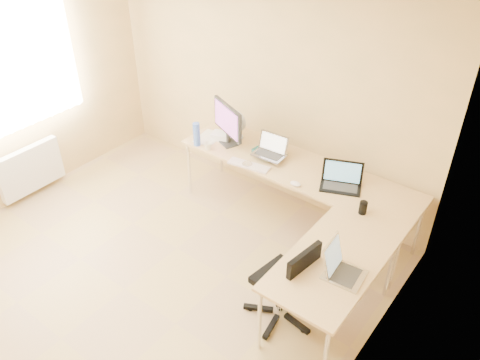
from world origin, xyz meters
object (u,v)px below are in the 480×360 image
Objects in this scene: office_chair at (283,274)px; keyboard at (249,165)px; desk_return at (329,291)px; laptop_center at (269,146)px; desk_main at (295,195)px; mug at (208,146)px; laptop_black at (342,177)px; monitor at (228,124)px; laptop_return at (346,265)px; desk_fan at (239,125)px; water_bottle at (197,134)px.

keyboard is at bearing 147.18° from office_chair.
desk_return is 1.68m from laptop_center.
desk_main is 2.04× the size of desk_return.
mug reaches higher than keyboard.
desk_return is at bearing -19.91° from mug.
desk_return is at bearing -88.07° from laptop_black.
office_chair is at bearing -14.02° from monitor.
keyboard is 1.73m from laptop_return.
mug is (-1.94, 0.70, 0.41)m from desk_return.
monitor is at bearing 156.92° from laptop_black.
desk_fan is (0.01, 0.17, -0.08)m from monitor.
desk_fan reaches higher than desk_return.
laptop_black is 1.52m from mug.
desk_return is 2.27m from water_bottle.
water_bottle is at bearing -166.88° from laptop_center.
laptop_center is at bearing 143.87° from desk_return.
monitor reaches higher than keyboard.
desk_main is 1.65m from laptop_return.
laptop_black is 1.20m from laptop_return.
laptop_return is at bearing -44.44° from desk_main.
keyboard is at bearing -143.75° from desk_main.
laptop_center is (0.56, -0.00, -0.08)m from monitor.
laptop_return is (2.09, -0.81, 0.08)m from mug.
laptop_center is at bearing -169.24° from desk_main.
laptop_return is at bearing -31.36° from desk_fan.
laptop_center is 0.96× the size of laptop_return.
laptop_center is 0.85m from water_bottle.
desk_main is 29.33× the size of mug.
mug is at bearing -163.11° from laptop_center.
monitor reaches higher than laptop_black.
laptop_return is 0.39× the size of office_chair.
office_chair is at bearing -108.85° from laptop_black.
keyboard is 4.98× the size of mug.
monitor reaches higher than laptop_center.
laptop_black is 4.36× the size of mug.
desk_fan is at bearing 158.95° from laptop_center.
water_bottle reaches higher than laptop_black.
desk_return is 2.10m from mug.
laptop_return is at bearing -37.45° from keyboard.
office_chair is (1.48, -1.31, -0.39)m from desk_fan.
desk_fan is (-0.55, 0.18, -0.00)m from laptop_center.
office_chair is at bearing -50.74° from keyboard.
desk_main is 9.77× the size of water_bottle.
desk_return is 1.15m from laptop_black.
mug is at bearing -103.95° from desk_fan.
office_chair is (-0.36, -0.19, 0.14)m from desk_return.
laptop_return is at bearing 18.06° from office_chair.
monitor is 0.19m from desk_fan.
desk_return is at bearing -39.32° from laptop_center.
office_chair is (1.49, -1.13, -0.47)m from monitor.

